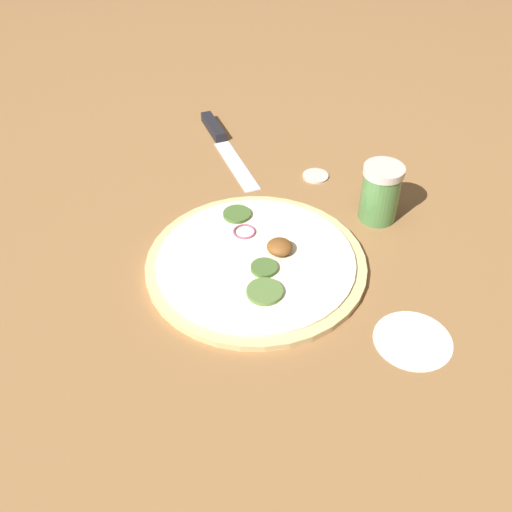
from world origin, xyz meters
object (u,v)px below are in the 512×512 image
object	(u,v)px
pizza	(256,262)
spice_jar	(380,193)
knife	(219,136)
loose_cap	(316,175)

from	to	relation	value
pizza	spice_jar	distance (m)	0.23
pizza	knife	distance (m)	0.36
pizza	spice_jar	bearing A→B (deg)	60.76
knife	spice_jar	bearing A→B (deg)	26.51
pizza	knife	bearing A→B (deg)	130.81
loose_cap	spice_jar	bearing A→B (deg)	-22.51
knife	loose_cap	bearing A→B (deg)	33.12
pizza	spice_jar	size ratio (longest dim) A/B	3.39
knife	loose_cap	size ratio (longest dim) A/B	4.86
knife	loose_cap	world-z (taller)	knife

